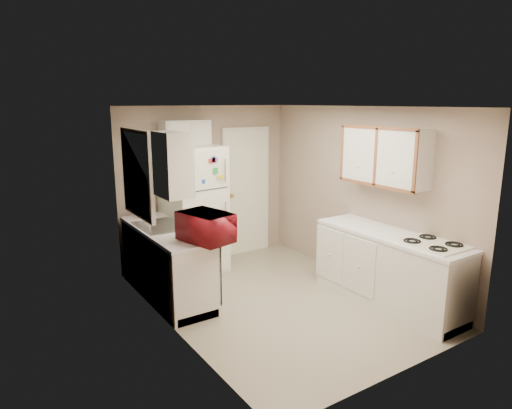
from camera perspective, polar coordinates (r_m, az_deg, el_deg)
floor at (r=5.91m, az=2.72°, el=-11.86°), size 3.80×3.80×0.00m
ceiling at (r=5.37m, az=3.00°, el=12.11°), size 3.80×3.80×0.00m
wall_left at (r=4.85m, az=-10.66°, el=-2.53°), size 3.80×3.80×0.00m
wall_right at (r=6.42m, az=13.00°, el=1.13°), size 3.80×3.80×0.00m
wall_back at (r=7.11m, az=-6.21°, el=2.48°), size 2.80×2.80×0.00m
wall_front at (r=4.19m, az=18.39°, el=-5.42°), size 2.80×2.80×0.00m
left_counter at (r=5.98m, az=-11.07°, el=-7.13°), size 0.60×1.80×0.90m
dishwasher at (r=5.56m, az=-5.91°, el=-8.05°), size 0.03×0.58×0.72m
sink at (r=5.99m, az=-11.79°, el=-3.01°), size 0.54×0.74×0.16m
microwave at (r=5.20m, az=-6.24°, el=-3.04°), size 0.68×0.48×0.41m
soap_bottle at (r=6.42m, az=-14.02°, el=-0.76°), size 0.12×0.13×0.21m
window_blinds at (r=5.75m, az=-14.54°, el=3.75°), size 0.10×0.98×1.08m
upper_cabinet_left at (r=4.99m, az=-10.34°, el=4.95°), size 0.30×0.45×0.70m
refrigerator at (r=6.68m, az=-7.79°, el=-0.64°), size 0.84×0.82×1.85m
cabinet_over_fridge at (r=6.70m, az=-8.86°, el=8.68°), size 0.70×0.30×0.40m
interior_door at (r=7.45m, az=-1.24°, el=1.62°), size 0.86×0.06×2.08m
right_counter at (r=5.90m, az=16.22°, el=-7.69°), size 0.60×2.00×0.90m
stove at (r=5.63m, az=20.82°, el=-9.32°), size 0.58×0.71×0.85m
upper_cabinet_right at (r=5.89m, az=15.78°, el=5.85°), size 0.30×1.20×0.70m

